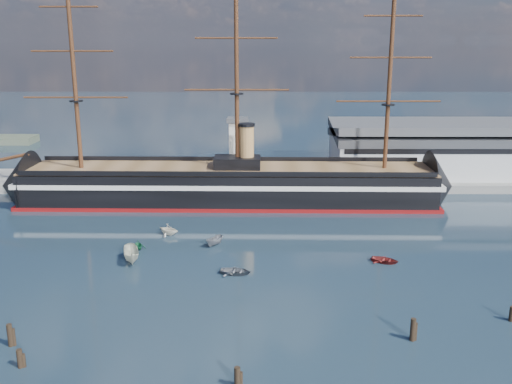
{
  "coord_description": "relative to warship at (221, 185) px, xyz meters",
  "views": [
    {
      "loc": [
        7.6,
        -61.15,
        34.61
      ],
      "look_at": [
        7.41,
        35.0,
        9.0
      ],
      "focal_mm": 40.0,
      "sensor_mm": 36.0,
      "label": 1
    }
  ],
  "objects": [
    {
      "name": "ground",
      "position": [
        0.41,
        -20.0,
        -4.04
      ],
      "size": [
        600.0,
        600.0,
        0.0
      ],
      "primitive_type": "plane",
      "color": "#162232",
      "rests_on": "ground"
    },
    {
      "name": "quay",
      "position": [
        10.41,
        16.0,
        -4.04
      ],
      "size": [
        180.0,
        18.0,
        2.0
      ],
      "primitive_type": "cube",
      "color": "slate",
      "rests_on": "ground"
    },
    {
      "name": "warehouse",
      "position": [
        58.41,
        20.0,
        3.95
      ],
      "size": [
        63.0,
        21.0,
        11.6
      ],
      "color": "#B7BABC",
      "rests_on": "ground"
    },
    {
      "name": "quay_tower",
      "position": [
        3.41,
        13.0,
        5.72
      ],
      "size": [
        5.0,
        5.0,
        15.0
      ],
      "color": "silver",
      "rests_on": "ground"
    },
    {
      "name": "warship",
      "position": [
        0.0,
        0.0,
        0.0
      ],
      "size": [
        113.01,
        17.78,
        53.94
      ],
      "rotation": [
        0.0,
        0.0,
        -0.02
      ],
      "color": "black",
      "rests_on": "ground"
    },
    {
      "name": "motorboat_a",
      "position": [
        -12.19,
        -35.28,
        -4.04
      ],
      "size": [
        7.92,
        4.59,
        2.99
      ],
      "primitive_type": "imported",
      "rotation": [
        0.0,
        0.0,
        0.26
      ],
      "color": "beige",
      "rests_on": "ground"
    },
    {
      "name": "motorboat_b",
      "position": [
        4.73,
        -40.17,
        -4.04
      ],
      "size": [
        1.69,
        3.14,
        1.39
      ],
      "primitive_type": "imported",
      "rotation": [
        0.0,
        0.0,
        1.4
      ],
      "color": "slate",
      "rests_on": "ground"
    },
    {
      "name": "motorboat_c",
      "position": [
        0.63,
        -27.57,
        -4.04
      ],
      "size": [
        5.07,
        4.16,
        1.95
      ],
      "primitive_type": "imported",
      "rotation": [
        0.0,
        0.0,
        -0.58
      ],
      "color": "slate",
      "rests_on": "ground"
    },
    {
      "name": "motorboat_d",
      "position": [
        -8.24,
        -21.9,
        -4.04
      ],
      "size": [
        5.5,
        7.03,
        2.37
      ],
      "primitive_type": "imported",
      "rotation": [
        0.0,
        0.0,
        1.09
      ],
      "color": "white",
      "rests_on": "ground"
    },
    {
      "name": "motorboat_e",
      "position": [
        28.6,
        -35.41,
        -4.04
      ],
      "size": [
        2.2,
        2.95,
        1.28
      ],
      "primitive_type": "imported",
      "rotation": [
        0.0,
        0.0,
        1.11
      ],
      "color": "maroon",
      "rests_on": "ground"
    },
    {
      "name": "motorboat_g",
      "position": [
        -12.34,
        -29.3,
        -4.04
      ],
      "size": [
        5.12,
        3.82,
        1.72
      ],
      "primitive_type": "imported",
      "rotation": [
        0.0,
        0.0,
        0.43
      ],
      "color": "#15603A",
      "rests_on": "ground"
    },
    {
      "name": "piling_near_left",
      "position": [
        -17.86,
        -65.9,
        -4.04
      ],
      "size": [
        0.64,
        0.64,
        2.86
      ],
      "primitive_type": "cylinder",
      "color": "black",
      "rests_on": "ground"
    },
    {
      "name": "piling_near_right",
      "position": [
        26.52,
        -60.04,
        -4.04
      ],
      "size": [
        0.64,
        0.64,
        3.56
      ],
      "primitive_type": "cylinder",
      "color": "black",
      "rests_on": "ground"
    },
    {
      "name": "piling_far_right",
      "position": [
        40.42,
        -55.15,
        -4.04
      ],
      "size": [
        0.64,
        0.64,
        2.7
      ],
      "primitive_type": "cylinder",
      "color": "black",
      "rests_on": "ground"
    },
    {
      "name": "piling_extra",
      "position": [
        -20.8,
        -61.37,
        -4.04
      ],
      "size": [
        0.64,
        0.64,
        3.47
      ],
      "primitive_type": "cylinder",
      "color": "black",
      "rests_on": "ground"
    }
  ]
}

